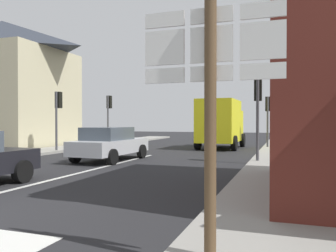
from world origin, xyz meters
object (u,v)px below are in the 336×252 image
Objects in this scene: traffic_light_far_left at (109,109)px; traffic_light_near_right at (258,101)px; delivery_truck at (221,123)px; sedan_far at (110,143)px; traffic_light_near_left at (58,108)px; route_sign_post at (211,97)px; traffic_light_far_right at (268,110)px.

traffic_light_near_right is at bearing -33.66° from traffic_light_far_left.
delivery_truck is 1.42× the size of traffic_light_far_left.
sedan_far is 1.27× the size of traffic_light_near_left.
traffic_light_near_right is (6.23, 1.05, 1.81)m from sedan_far.
route_sign_post is at bearing -55.43° from sedan_far.
traffic_light_near_left reaches higher than sedan_far.
traffic_light_far_right is at bearing 3.62° from traffic_light_far_left.
traffic_light_near_left is (-7.97, -5.79, 0.83)m from delivery_truck.
sedan_far is at bearing -170.44° from traffic_light_near_right.
sedan_far is 9.02m from delivery_truck.
traffic_light_near_left is 10.92m from traffic_light_near_right.
delivery_truck is at bearing 0.40° from traffic_light_far_left.
traffic_light_far_right is 0.92× the size of traffic_light_far_left.
delivery_truck is 1.50× the size of traffic_light_near_left.
traffic_light_far_right is (-0.27, 18.37, 0.41)m from route_sign_post.
delivery_truck is at bearing 111.39° from traffic_light_near_right.
route_sign_post is 18.37m from traffic_light_far_right.
traffic_light_far_left is at bearing 146.34° from traffic_light_near_right.
traffic_light_far_left is (-11.08, 17.68, 0.63)m from route_sign_post.
traffic_light_near_left reaches higher than delivery_truck.
traffic_light_far_right is at bearing 12.47° from delivery_truck.
delivery_truck is at bearing 99.95° from route_sign_post.
delivery_truck is 1.46× the size of traffic_light_near_right.
traffic_light_near_left is (-11.08, 11.95, 0.48)m from route_sign_post.
traffic_light_far_left is at bearing 122.08° from route_sign_post.
traffic_light_far_right reaches higher than delivery_truck.
sedan_far is at bearing -28.78° from traffic_light_near_left.
delivery_truck is 18.01m from route_sign_post.
traffic_light_far_left is 5.73m from traffic_light_near_left.
delivery_truck is 7.85m from traffic_light_near_right.
route_sign_post is 20.88m from traffic_light_far_left.
sedan_far is 11.52m from route_sign_post.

